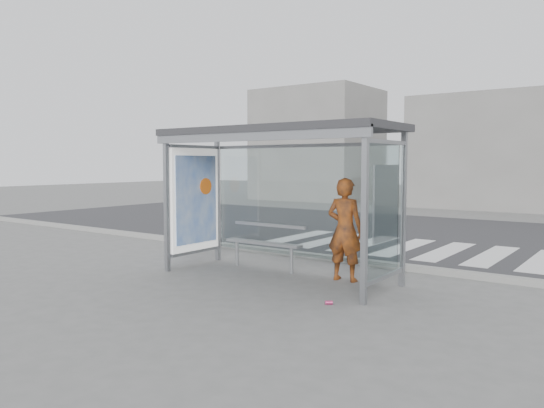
{
  "coord_description": "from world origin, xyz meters",
  "views": [
    {
      "loc": [
        5.28,
        -7.44,
        2.01
      ],
      "look_at": [
        -0.25,
        0.2,
        1.28
      ],
      "focal_mm": 35.0,
      "sensor_mm": 36.0,
      "label": 1
    }
  ],
  "objects_px": {
    "soda_can": "(329,303)",
    "bench": "(264,242)",
    "bus_shelter": "(262,164)",
    "person": "(345,230)"
  },
  "relations": [
    {
      "from": "bus_shelter",
      "to": "person",
      "type": "xyz_separation_m",
      "value": [
        1.42,
        0.46,
        -1.1
      ]
    },
    {
      "from": "person",
      "to": "soda_can",
      "type": "distance_m",
      "value": 1.82
    },
    {
      "from": "bench",
      "to": "soda_can",
      "type": "xyz_separation_m",
      "value": [
        2.25,
        -1.48,
        -0.48
      ]
    },
    {
      "from": "bus_shelter",
      "to": "bench",
      "type": "xyz_separation_m",
      "value": [
        -0.28,
        0.44,
        -1.47
      ]
    },
    {
      "from": "soda_can",
      "to": "bench",
      "type": "bearing_deg",
      "value": 146.64
    },
    {
      "from": "bus_shelter",
      "to": "person",
      "type": "bearing_deg",
      "value": 17.94
    },
    {
      "from": "bus_shelter",
      "to": "person",
      "type": "height_order",
      "value": "bus_shelter"
    },
    {
      "from": "bus_shelter",
      "to": "person",
      "type": "relative_size",
      "value": 2.42
    },
    {
      "from": "person",
      "to": "bench",
      "type": "height_order",
      "value": "person"
    },
    {
      "from": "bus_shelter",
      "to": "bench",
      "type": "distance_m",
      "value": 1.56
    }
  ]
}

